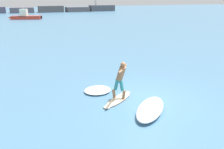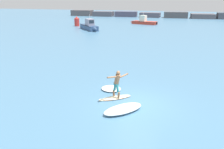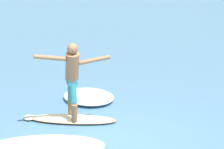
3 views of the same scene
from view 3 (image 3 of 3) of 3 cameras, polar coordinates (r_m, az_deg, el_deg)
The scene contains 5 objects.
ground_plane at distance 10.56m, azimuth -1.09°, elevation -7.51°, with size 200.00×200.00×0.00m, color teal.
surfboard at distance 11.66m, azimuth -4.41°, elevation -4.80°, with size 1.89×1.59×0.23m.
surfer at distance 11.23m, azimuth -4.30°, elevation 0.01°, with size 0.96×1.40×1.71m.
wave_foam_at_tail at distance 12.84m, azimuth -2.53°, elevation -2.39°, with size 1.35×1.18×0.17m.
wave_foam_at_nose at distance 10.18m, azimuth -7.29°, elevation -7.78°, with size 2.27×2.34×0.29m.
Camera 3 is at (6.63, -6.88, 4.52)m, focal length 85.00 mm.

